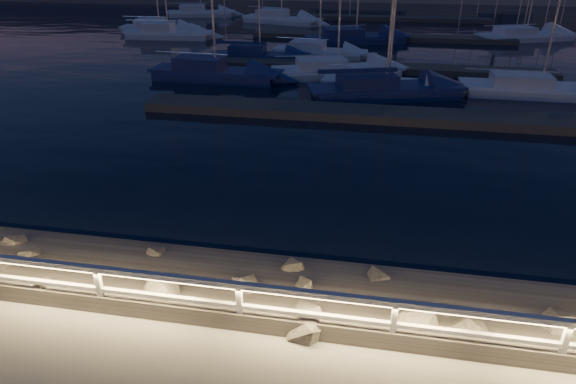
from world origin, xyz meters
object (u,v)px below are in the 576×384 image
at_px(guard_rail, 338,306).
at_px(sailboat_a, 213,72).
at_px(sailboat_g, 334,69).
at_px(sailboat_n, 280,18).
at_px(sailboat_c, 385,82).
at_px(sailboat_h, 536,87).
at_px(sailboat_i, 158,28).
at_px(sailboat_b, 382,88).
at_px(sailboat_m, 199,12).
at_px(sailboat_f, 257,55).
at_px(sailboat_k, 353,37).
at_px(sailboat_e, 166,33).
at_px(sailboat_j, 317,51).
at_px(sailboat_l, 523,35).

distance_m(guard_rail, sailboat_a, 23.94).
bearing_deg(sailboat_g, sailboat_n, 90.13).
relative_size(sailboat_c, sailboat_h, 0.88).
bearing_deg(sailboat_i, sailboat_b, -43.97).
bearing_deg(sailboat_m, sailboat_g, -68.04).
distance_m(sailboat_b, sailboat_c, 1.57).
height_order(sailboat_a, sailboat_f, sailboat_a).
relative_size(sailboat_b, sailboat_k, 0.99).
bearing_deg(guard_rail, sailboat_e, 117.28).
distance_m(guard_rail, sailboat_f, 28.77).
xyz_separation_m(sailboat_g, sailboat_j, (-1.85, 5.93, -0.03)).
bearing_deg(sailboat_b, sailboat_n, 94.13).
bearing_deg(sailboat_b, sailboat_a, 150.21).
height_order(sailboat_i, sailboat_m, sailboat_m).
bearing_deg(sailboat_h, sailboat_l, 80.41).
distance_m(sailboat_f, sailboat_j, 4.57).
distance_m(sailboat_e, sailboat_i, 3.32).
relative_size(sailboat_f, sailboat_k, 0.82).
bearing_deg(sailboat_m, sailboat_h, -56.56).
distance_m(sailboat_a, sailboat_j, 9.66).
height_order(sailboat_l, sailboat_m, sailboat_l).
height_order(sailboat_c, sailboat_n, sailboat_n).
xyz_separation_m(guard_rail, sailboat_i, (-20.13, 37.93, -0.94)).
relative_size(guard_rail, sailboat_j, 3.84).
bearing_deg(sailboat_n, sailboat_m, 178.34).
xyz_separation_m(sailboat_e, sailboat_i, (-1.95, 2.68, -0.02)).
relative_size(sailboat_b, sailboat_g, 1.03).
height_order(guard_rail, sailboat_c, sailboat_c).
height_order(sailboat_h, sailboat_n, sailboat_h).
bearing_deg(sailboat_l, sailboat_m, 141.88).
bearing_deg(sailboat_k, sailboat_h, -73.30).
bearing_deg(sailboat_i, sailboat_n, 36.85).
height_order(sailboat_a, sailboat_h, sailboat_h).
bearing_deg(sailboat_f, guard_rail, -76.19).
height_order(sailboat_e, sailboat_k, sailboat_k).
xyz_separation_m(sailboat_b, sailboat_m, (-20.61, 29.47, -0.01)).
xyz_separation_m(sailboat_a, sailboat_k, (7.50, 14.05, -0.03)).
bearing_deg(guard_rail, sailboat_a, 113.80).
distance_m(guard_rail, sailboat_l, 41.60).
bearing_deg(sailboat_f, sailboat_b, -44.32).
bearing_deg(guard_rail, sailboat_f, 106.65).
xyz_separation_m(sailboat_a, sailboat_i, (-10.48, 16.04, -0.04)).
height_order(sailboat_a, sailboat_k, sailboat_k).
bearing_deg(sailboat_e, sailboat_f, -42.00).
bearing_deg(sailboat_a, sailboat_h, 2.43).
height_order(sailboat_b, sailboat_j, sailboat_b).
distance_m(sailboat_c, sailboat_n, 26.94).
bearing_deg(sailboat_l, sailboat_e, 167.04).
distance_m(sailboat_a, sailboat_k, 15.93).
height_order(sailboat_e, sailboat_n, sailboat_n).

